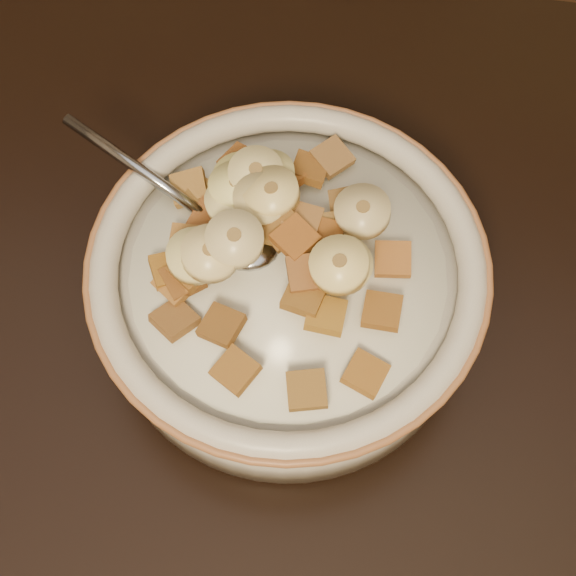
% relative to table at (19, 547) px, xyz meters
% --- Properties ---
extents(table, '(1.40, 0.90, 0.04)m').
position_rel_table_xyz_m(table, '(0.00, 0.00, 0.00)').
color(table, black).
rests_on(table, floor).
extents(chair, '(0.55, 0.55, 0.94)m').
position_rel_table_xyz_m(chair, '(0.02, 0.58, -0.26)').
color(chair, '#392618').
rests_on(chair, floor).
extents(cereal_bowl, '(0.21, 0.21, 0.05)m').
position_rel_table_xyz_m(cereal_bowl, '(0.13, 0.16, 0.05)').
color(cereal_bowl, beige).
rests_on(cereal_bowl, table).
extents(milk, '(0.18, 0.18, 0.00)m').
position_rel_table_xyz_m(milk, '(0.13, 0.16, 0.07)').
color(milk, silver).
rests_on(milk, cereal_bowl).
extents(spoon, '(0.06, 0.06, 0.01)m').
position_rel_table_xyz_m(spoon, '(0.10, 0.18, 0.08)').
color(spoon, gray).
rests_on(spoon, cereal_bowl).
extents(cereal_square_0, '(0.03, 0.03, 0.01)m').
position_rel_table_xyz_m(cereal_square_0, '(0.07, 0.14, 0.08)').
color(cereal_square_0, brown).
rests_on(cereal_square_0, milk).
extents(cereal_square_1, '(0.03, 0.03, 0.01)m').
position_rel_table_xyz_m(cereal_square_1, '(0.07, 0.12, 0.08)').
color(cereal_square_1, brown).
rests_on(cereal_square_1, milk).
extents(cereal_square_2, '(0.02, 0.02, 0.01)m').
position_rel_table_xyz_m(cereal_square_2, '(0.13, 0.23, 0.08)').
color(cereal_square_2, '#8F5619').
rests_on(cereal_square_2, milk).
extents(cereal_square_3, '(0.02, 0.02, 0.01)m').
position_rel_table_xyz_m(cereal_square_3, '(0.15, 0.09, 0.08)').
color(cereal_square_3, brown).
rests_on(cereal_square_3, milk).
extents(cereal_square_4, '(0.02, 0.02, 0.01)m').
position_rel_table_xyz_m(cereal_square_4, '(0.15, 0.13, 0.09)').
color(cereal_square_4, '#996819').
rests_on(cereal_square_4, milk).
extents(cereal_square_5, '(0.03, 0.03, 0.01)m').
position_rel_table_xyz_m(cereal_square_5, '(0.09, 0.22, 0.08)').
color(cereal_square_5, brown).
rests_on(cereal_square_5, milk).
extents(cereal_square_6, '(0.02, 0.02, 0.01)m').
position_rel_table_xyz_m(cereal_square_6, '(0.14, 0.14, 0.09)').
color(cereal_square_6, olive).
rests_on(cereal_square_6, milk).
extents(cereal_square_7, '(0.02, 0.02, 0.01)m').
position_rel_table_xyz_m(cereal_square_7, '(0.18, 0.14, 0.08)').
color(cereal_square_7, brown).
rests_on(cereal_square_7, milk).
extents(cereal_square_8, '(0.03, 0.03, 0.01)m').
position_rel_table_xyz_m(cereal_square_8, '(0.14, 0.24, 0.08)').
color(cereal_square_8, brown).
rests_on(cereal_square_8, milk).
extents(cereal_square_9, '(0.03, 0.03, 0.01)m').
position_rel_table_xyz_m(cereal_square_9, '(0.06, 0.20, 0.08)').
color(cereal_square_9, olive).
rests_on(cereal_square_9, milk).
extents(cereal_square_10, '(0.03, 0.03, 0.01)m').
position_rel_table_xyz_m(cereal_square_10, '(0.11, 0.22, 0.08)').
color(cereal_square_10, brown).
rests_on(cereal_square_10, milk).
extents(cereal_square_11, '(0.03, 0.03, 0.01)m').
position_rel_table_xyz_m(cereal_square_11, '(0.08, 0.18, 0.08)').
color(cereal_square_11, brown).
rests_on(cereal_square_11, milk).
extents(cereal_square_12, '(0.03, 0.02, 0.01)m').
position_rel_table_xyz_m(cereal_square_12, '(0.15, 0.20, 0.08)').
color(cereal_square_12, brown).
rests_on(cereal_square_12, milk).
extents(cereal_square_13, '(0.02, 0.02, 0.01)m').
position_rel_table_xyz_m(cereal_square_13, '(0.13, 0.18, 0.09)').
color(cereal_square_13, '#9B6636').
rests_on(cereal_square_13, milk).
extents(cereal_square_14, '(0.03, 0.03, 0.01)m').
position_rel_table_xyz_m(cereal_square_14, '(0.07, 0.14, 0.08)').
color(cereal_square_14, '#9D6824').
rests_on(cereal_square_14, milk).
extents(cereal_square_15, '(0.02, 0.02, 0.01)m').
position_rel_table_xyz_m(cereal_square_15, '(0.11, 0.18, 0.09)').
color(cereal_square_15, brown).
rests_on(cereal_square_15, milk).
extents(cereal_square_16, '(0.03, 0.03, 0.01)m').
position_rel_table_xyz_m(cereal_square_16, '(0.18, 0.11, 0.08)').
color(cereal_square_16, olive).
rests_on(cereal_square_16, milk).
extents(cereal_square_17, '(0.03, 0.03, 0.01)m').
position_rel_table_xyz_m(cereal_square_17, '(0.13, 0.17, 0.10)').
color(cereal_square_17, brown).
rests_on(cereal_square_17, milk).
extents(cereal_square_18, '(0.03, 0.03, 0.01)m').
position_rel_table_xyz_m(cereal_square_18, '(0.10, 0.12, 0.08)').
color(cereal_square_18, brown).
rests_on(cereal_square_18, milk).
extents(cereal_square_19, '(0.02, 0.02, 0.01)m').
position_rel_table_xyz_m(cereal_square_19, '(0.14, 0.18, 0.09)').
color(cereal_square_19, brown).
rests_on(cereal_square_19, milk).
extents(cereal_square_20, '(0.03, 0.03, 0.01)m').
position_rel_table_xyz_m(cereal_square_20, '(0.16, 0.19, 0.09)').
color(cereal_square_20, brown).
rests_on(cereal_square_20, milk).
extents(cereal_square_21, '(0.03, 0.03, 0.01)m').
position_rel_table_xyz_m(cereal_square_21, '(0.06, 0.15, 0.08)').
color(cereal_square_21, '#99631E').
rests_on(cereal_square_21, milk).
extents(cereal_square_22, '(0.03, 0.03, 0.01)m').
position_rel_table_xyz_m(cereal_square_22, '(0.11, 0.10, 0.08)').
color(cereal_square_22, brown).
rests_on(cereal_square_22, milk).
extents(cereal_square_23, '(0.02, 0.02, 0.01)m').
position_rel_table_xyz_m(cereal_square_23, '(0.18, 0.18, 0.08)').
color(cereal_square_23, '#995919').
rests_on(cereal_square_23, milk).
extents(cereal_square_24, '(0.03, 0.03, 0.01)m').
position_rel_table_xyz_m(cereal_square_24, '(0.12, 0.18, 0.10)').
color(cereal_square_24, brown).
rests_on(cereal_square_24, milk).
extents(cereal_square_25, '(0.03, 0.03, 0.01)m').
position_rel_table_xyz_m(cereal_square_25, '(0.08, 0.15, 0.08)').
color(cereal_square_25, brown).
rests_on(cereal_square_25, milk).
extents(cereal_square_26, '(0.03, 0.03, 0.01)m').
position_rel_table_xyz_m(cereal_square_26, '(0.14, 0.15, 0.09)').
color(cereal_square_26, brown).
rests_on(cereal_square_26, milk).
extents(cereal_square_27, '(0.03, 0.03, 0.01)m').
position_rel_table_xyz_m(cereal_square_27, '(0.07, 0.20, 0.08)').
color(cereal_square_27, brown).
rests_on(cereal_square_27, milk).
extents(cereal_square_28, '(0.03, 0.03, 0.01)m').
position_rel_table_xyz_m(cereal_square_28, '(0.14, 0.18, 0.09)').
color(cereal_square_28, olive).
rests_on(cereal_square_28, milk).
extents(cereal_square_29, '(0.02, 0.02, 0.01)m').
position_rel_table_xyz_m(cereal_square_29, '(0.07, 0.17, 0.08)').
color(cereal_square_29, '#985925').
rests_on(cereal_square_29, milk).
extents(banana_slice_0, '(0.04, 0.04, 0.01)m').
position_rel_table_xyz_m(banana_slice_0, '(0.11, 0.19, 0.10)').
color(banana_slice_0, '#D0C186').
rests_on(banana_slice_0, milk).
extents(banana_slice_1, '(0.04, 0.04, 0.02)m').
position_rel_table_xyz_m(banana_slice_1, '(0.11, 0.19, 0.10)').
color(banana_slice_1, '#FFE37A').
rests_on(banana_slice_1, milk).
extents(banana_slice_2, '(0.04, 0.04, 0.01)m').
position_rel_table_xyz_m(banana_slice_2, '(0.09, 0.15, 0.10)').
color(banana_slice_2, beige).
rests_on(banana_slice_2, milk).
extents(banana_slice_3, '(0.04, 0.04, 0.02)m').
position_rel_table_xyz_m(banana_slice_3, '(0.09, 0.21, 0.09)').
color(banana_slice_3, '#FEED82').
rests_on(banana_slice_3, milk).
extents(banana_slice_4, '(0.04, 0.04, 0.01)m').
position_rel_table_xyz_m(banana_slice_4, '(0.11, 0.21, 0.10)').
color(banana_slice_4, '#EEDA74').
rests_on(banana_slice_4, milk).
extents(banana_slice_5, '(0.04, 0.04, 0.01)m').
position_rel_table_xyz_m(banana_slice_5, '(0.16, 0.15, 0.10)').
color(banana_slice_5, '#FEE97F').
rests_on(banana_slice_5, milk).
extents(banana_slice_6, '(0.04, 0.04, 0.01)m').
position_rel_table_xyz_m(banana_slice_6, '(0.09, 0.19, 0.09)').
color(banana_slice_6, '#EADA87').
rests_on(banana_slice_6, milk).
extents(banana_slice_7, '(0.04, 0.04, 0.01)m').
position_rel_table_xyz_m(banana_slice_7, '(0.09, 0.20, 0.10)').
color(banana_slice_7, '#FFF3A6').
rests_on(banana_slice_7, milk).
extents(banana_slice_8, '(0.04, 0.04, 0.01)m').
position_rel_table_xyz_m(banana_slice_8, '(0.10, 0.21, 0.10)').
color(banana_slice_8, '#F2DE90').
rests_on(banana_slice_8, milk).
extents(banana_slice_9, '(0.03, 0.03, 0.01)m').
position_rel_table_xyz_m(banana_slice_9, '(0.08, 0.15, 0.09)').
color(banana_slice_9, '#DDCA85').
rests_on(banana_slice_9, milk).
extents(banana_slice_10, '(0.04, 0.04, 0.01)m').
position_rel_table_xyz_m(banana_slice_10, '(0.16, 0.19, 0.10)').
color(banana_slice_10, '#D4BC82').
rests_on(banana_slice_10, milk).
extents(banana_slice_11, '(0.04, 0.04, 0.02)m').
position_rel_table_xyz_m(banana_slice_11, '(0.10, 0.16, 0.11)').
color(banana_slice_11, tan).
rests_on(banana_slice_11, milk).
extents(banana_slice_12, '(0.03, 0.03, 0.02)m').
position_rel_table_xyz_m(banana_slice_12, '(0.16, 0.16, 0.10)').
color(banana_slice_12, '#E9DD8A').
rests_on(banana_slice_12, milk).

